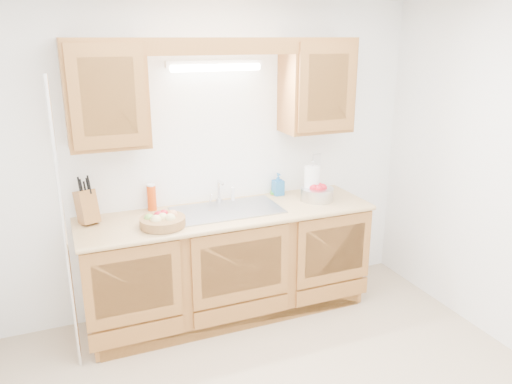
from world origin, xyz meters
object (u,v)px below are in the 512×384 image
knife_block (87,206)px  paper_towel (312,183)px  fruit_basket (163,220)px  apple_bowl (317,193)px

knife_block → paper_towel: size_ratio=1.07×
fruit_basket → knife_block: knife_block is taller
knife_block → paper_towel: knife_block is taller
knife_block → paper_towel: bearing=-21.2°
fruit_basket → paper_towel: bearing=7.4°
knife_block → fruit_basket: bearing=-47.7°
apple_bowl → knife_block: bearing=174.5°
fruit_basket → paper_towel: (1.30, 0.17, 0.09)m
apple_bowl → fruit_basket: bearing=-175.2°
fruit_basket → paper_towel: paper_towel is taller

